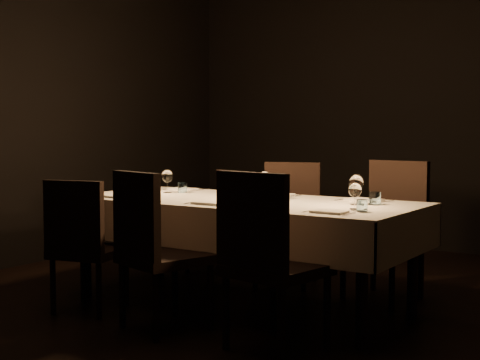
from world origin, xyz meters
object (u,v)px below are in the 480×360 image
Objects in this scene: chair_near_center at (154,244)px; chair_far_center at (289,217)px; chair_far_left at (223,216)px; dining_table at (240,210)px; chair_near_left at (83,240)px; chair_far_right at (389,223)px; chair_near_right at (267,254)px.

chair_far_center is at bearing -73.48° from chair_near_center.
chair_near_center is 1.81m from chair_far_left.
chair_near_center reaches higher than chair_far_center.
chair_near_left reaches higher than dining_table.
chair_far_right reaches higher than chair_near_center.
dining_table is 1.11m from chair_near_left.
dining_table is at bearing -27.98° from chair_far_left.
chair_far_right is (0.88, -0.02, 0.02)m from chair_far_center.
chair_near_left is 2.23m from chair_far_right.
chair_near_right is at bearing 166.40° from chair_near_left.
chair_near_left is at bearing -134.14° from dining_table.
chair_near_center is at bearing -47.83° from chair_far_left.
chair_near_left is at bearing 9.39° from chair_near_right.
chair_near_left is at bearing -127.82° from chair_far_center.
chair_near_right is at bearing -159.70° from chair_near_center.
chair_far_left is (-0.00, 1.64, -0.01)m from chair_near_left.
chair_far_center is (0.68, -0.02, 0.04)m from chair_far_left.
dining_table is at bearing -147.99° from chair_near_left.
chair_near_center is at bearing -105.29° from chair_far_center.
chair_near_center is (-0.09, -0.83, -0.14)m from dining_table.
chair_far_center is 0.88m from chair_far_right.
chair_far_center reaches higher than chair_far_left.
chair_near_center reaches higher than dining_table.
chair_far_right reaches higher than chair_near_left.
chair_far_center is 0.97× the size of chair_far_right.
dining_table is at bearing -79.31° from chair_near_center.
chair_near_left is at bearing -124.72° from chair_far_right.
chair_near_right reaches higher than dining_table.
chair_near_right is 1.80m from chair_far_center.
dining_table is 2.46× the size of chair_far_right.
dining_table is 0.85m from chair_far_center.
chair_near_center is at bearing 162.44° from chair_near_left.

